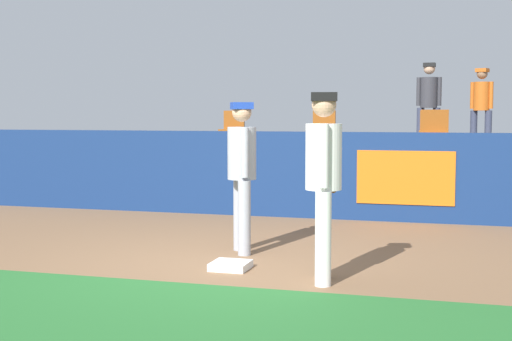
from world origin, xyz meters
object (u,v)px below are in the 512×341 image
player_fielder_home (324,173)px  seat_back_center (323,128)px  spectator_hooded (481,103)px  seat_back_right (432,129)px  spectator_capped (429,100)px  seat_front_right (434,131)px  seat_back_left (232,128)px  player_runner_visitor (242,166)px  first_base (231,265)px

player_fielder_home → seat_back_center: player_fielder_home is taller
seat_back_center → spectator_hooded: 3.32m
seat_back_right → spectator_capped: 0.90m
seat_back_right → spectator_capped: spectator_capped is taller
seat_back_center → spectator_capped: bearing=17.8°
seat_back_center → spectator_capped: (2.10, 0.67, 0.58)m
seat_front_right → spectator_hooded: (0.85, 2.70, 0.52)m
spectator_capped → seat_front_right: bearing=96.1°
seat_back_left → player_runner_visitor: bearing=-71.1°
player_runner_visitor → seat_back_center: size_ratio=2.17×
seat_back_right → seat_back_center: bearing=180.0°
seat_front_right → spectator_hooded: 2.87m
first_base → spectator_hooded: size_ratio=0.23×
first_base → spectator_capped: 8.36m
seat_back_center → spectator_hooded: bearing=15.9°
first_base → seat_back_right: (1.85, 7.27, 1.36)m
player_runner_visitor → seat_back_center: player_runner_visitor is taller
seat_back_right → spectator_hooded: (0.96, 0.90, 0.52)m
player_fielder_home → seat_back_center: (-1.42, 7.56, 0.30)m
player_runner_visitor → seat_back_center: (-0.20, 6.36, 0.34)m
seat_front_right → spectator_hooded: bearing=72.5°
player_runner_visitor → seat_back_right: player_runner_visitor is taller
spectator_hooded → spectator_capped: bearing=32.4°
first_base → seat_back_center: (-0.35, 7.27, 1.36)m
seat_front_right → seat_back_right: same height
spectator_hooded → player_fielder_home: bearing=98.9°
player_fielder_home → spectator_capped: bearing=164.3°
seat_front_right → spectator_hooded: spectator_hooded is taller
seat_back_center → spectator_capped: size_ratio=0.46×
first_base → spectator_capped: spectator_capped is taller
seat_back_left → seat_front_right: bearing=-22.8°
player_runner_visitor → seat_front_right: size_ratio=2.17×
seat_back_left → spectator_capped: 4.18m
player_runner_visitor → seat_back_right: (2.00, 6.36, 0.34)m
player_fielder_home → spectator_capped: size_ratio=1.04×
player_fielder_home → seat_back_right: size_ratio=2.26×
spectator_hooded → spectator_capped: (-1.05, -0.22, 0.07)m
seat_back_right → seat_back_left: bearing=-180.0°
seat_back_right → first_base: bearing=-104.2°
spectator_hooded → first_base: bearing=91.5°
seat_back_left → seat_front_right: size_ratio=1.00×
seat_back_center → spectator_hooded: size_ratio=0.49×
first_base → player_fielder_home: (1.07, -0.28, 1.05)m
player_fielder_home → spectator_capped: spectator_capped is taller
seat_back_left → seat_front_right: (4.28, -1.80, 0.00)m
seat_front_right → first_base: bearing=-109.7°
spectator_hooded → seat_back_center: bearing=36.3°
spectator_hooded → spectator_capped: size_ratio=0.94×
first_base → seat_back_center: 7.40m
seat_front_right → seat_back_right: 1.80m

